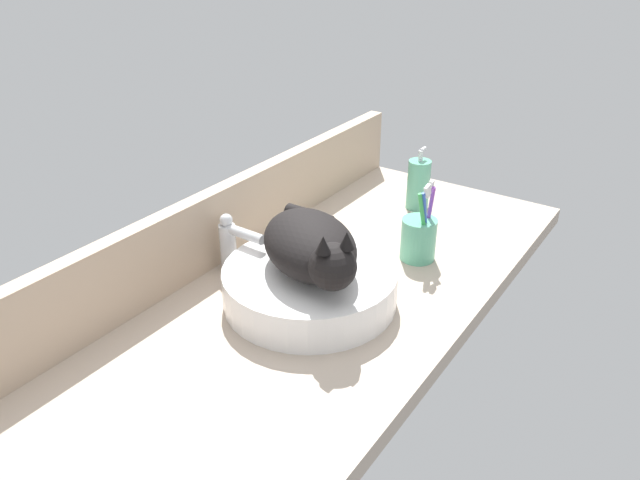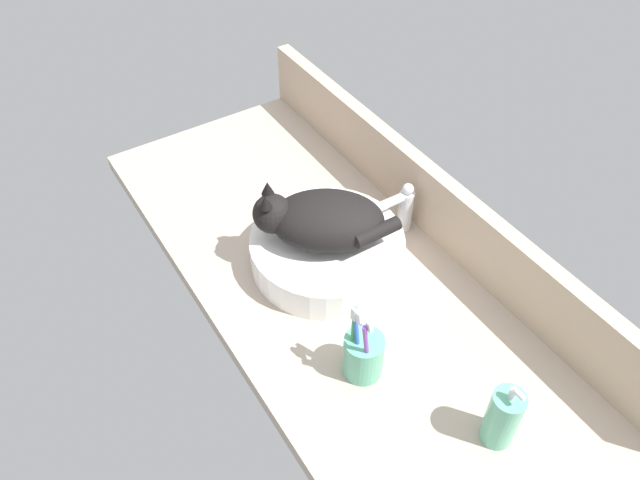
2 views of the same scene
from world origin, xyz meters
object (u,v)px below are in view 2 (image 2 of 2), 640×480
object	(u,v)px
faucet	(402,207)
toothbrush_cup	(363,355)
soap_dispenser	(502,417)
sink_basin	(327,250)
cat	(321,219)

from	to	relation	value
faucet	toothbrush_cup	bearing A→B (deg)	-47.95
faucet	soap_dispenser	bearing A→B (deg)	-19.48
sink_basin	soap_dispenser	distance (cm)	53.24
cat	toothbrush_cup	size ratio (longest dim) A/B	1.62
sink_basin	soap_dispenser	world-z (taller)	soap_dispenser
cat	soap_dispenser	xyz separation A→B (cm)	(53.83, 3.41, -6.70)
faucet	cat	bearing A→B (deg)	-92.93
toothbrush_cup	soap_dispenser	bearing A→B (deg)	26.67
faucet	toothbrush_cup	xyz separation A→B (cm)	(28.00, -31.05, -2.05)
sink_basin	cat	distance (cm)	9.70
faucet	toothbrush_cup	distance (cm)	41.86
soap_dispenser	toothbrush_cup	distance (cm)	27.68
faucet	soap_dispenser	xyz separation A→B (cm)	(52.70, -18.64, -0.56)
cat	faucet	xyz separation A→B (cm)	(1.13, 22.05, -6.14)
sink_basin	cat	world-z (taller)	cat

